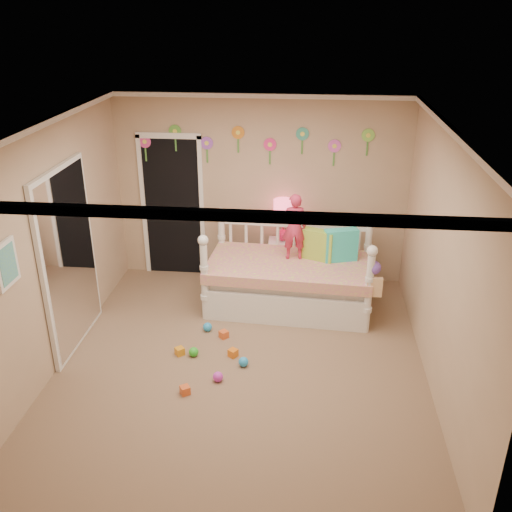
# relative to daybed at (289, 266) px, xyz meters

# --- Properties ---
(floor) EXTENTS (4.00, 4.50, 0.01)m
(floor) POSITION_rel_daybed_xyz_m (-0.45, -1.39, -0.57)
(floor) COLOR #7F684C
(floor) RESTS_ON ground
(ceiling) EXTENTS (4.00, 4.50, 0.01)m
(ceiling) POSITION_rel_daybed_xyz_m (-0.45, -1.39, 2.03)
(ceiling) COLOR white
(ceiling) RESTS_ON floor
(back_wall) EXTENTS (4.00, 0.01, 2.60)m
(back_wall) POSITION_rel_daybed_xyz_m (-0.45, 0.86, 0.73)
(back_wall) COLOR tan
(back_wall) RESTS_ON floor
(left_wall) EXTENTS (0.01, 4.50, 2.60)m
(left_wall) POSITION_rel_daybed_xyz_m (-2.45, -1.39, 0.73)
(left_wall) COLOR tan
(left_wall) RESTS_ON floor
(right_wall) EXTENTS (0.01, 4.50, 2.60)m
(right_wall) POSITION_rel_daybed_xyz_m (1.55, -1.39, 0.73)
(right_wall) COLOR tan
(right_wall) RESTS_ON floor
(crown_molding) EXTENTS (4.00, 4.50, 0.06)m
(crown_molding) POSITION_rel_daybed_xyz_m (-0.45, -1.39, 2.00)
(crown_molding) COLOR white
(crown_molding) RESTS_ON ceiling
(daybed) EXTENTS (2.17, 1.26, 1.14)m
(daybed) POSITION_rel_daybed_xyz_m (0.00, 0.00, 0.00)
(daybed) COLOR white
(daybed) RESTS_ON floor
(pillow_turquoise) EXTENTS (0.45, 0.26, 0.42)m
(pillow_turquoise) POSITION_rel_daybed_xyz_m (0.64, 0.11, 0.27)
(pillow_turquoise) COLOR #2AD4D5
(pillow_turquoise) RESTS_ON daybed
(pillow_lime) EXTENTS (0.44, 0.30, 0.39)m
(pillow_lime) POSITION_rel_daybed_xyz_m (0.36, 0.12, 0.26)
(pillow_lime) COLOR #9DC43B
(pillow_lime) RESTS_ON daybed
(child) EXTENTS (0.34, 0.25, 0.87)m
(child) POSITION_rel_daybed_xyz_m (0.04, 0.11, 0.50)
(child) COLOR #CB2E52
(child) RESTS_ON daybed
(nightstand) EXTENTS (0.39, 0.30, 0.64)m
(nightstand) POSITION_rel_daybed_xyz_m (-0.13, 0.68, -0.25)
(nightstand) COLOR white
(nightstand) RESTS_ON floor
(table_lamp) EXTENTS (0.27, 0.27, 0.59)m
(table_lamp) POSITION_rel_daybed_xyz_m (-0.13, 0.68, 0.46)
(table_lamp) COLOR #EE1F5F
(table_lamp) RESTS_ON nightstand
(closet_doorway) EXTENTS (0.90, 0.04, 2.07)m
(closet_doorway) POSITION_rel_daybed_xyz_m (-1.70, 0.85, 0.46)
(closet_doorway) COLOR black
(closet_doorway) RESTS_ON back_wall
(flower_decals) EXTENTS (3.40, 0.02, 0.50)m
(flower_decals) POSITION_rel_daybed_xyz_m (-0.54, 0.85, 1.37)
(flower_decals) COLOR #B2668C
(flower_decals) RESTS_ON back_wall
(mirror_closet) EXTENTS (0.07, 1.30, 2.10)m
(mirror_closet) POSITION_rel_daybed_xyz_m (-2.41, -1.09, 0.48)
(mirror_closet) COLOR white
(mirror_closet) RESTS_ON left_wall
(wall_picture) EXTENTS (0.05, 0.34, 0.42)m
(wall_picture) POSITION_rel_daybed_xyz_m (-2.42, -2.29, 0.98)
(wall_picture) COLOR white
(wall_picture) RESTS_ON left_wall
(hanging_bag) EXTENTS (0.20, 0.16, 0.36)m
(hanging_bag) POSITION_rel_daybed_xyz_m (1.00, -0.55, 0.12)
(hanging_bag) COLOR beige
(hanging_bag) RESTS_ON daybed
(toy_scatter) EXTENTS (1.05, 1.44, 0.11)m
(toy_scatter) POSITION_rel_daybed_xyz_m (-0.79, -1.33, -0.52)
(toy_scatter) COLOR #996666
(toy_scatter) RESTS_ON floor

